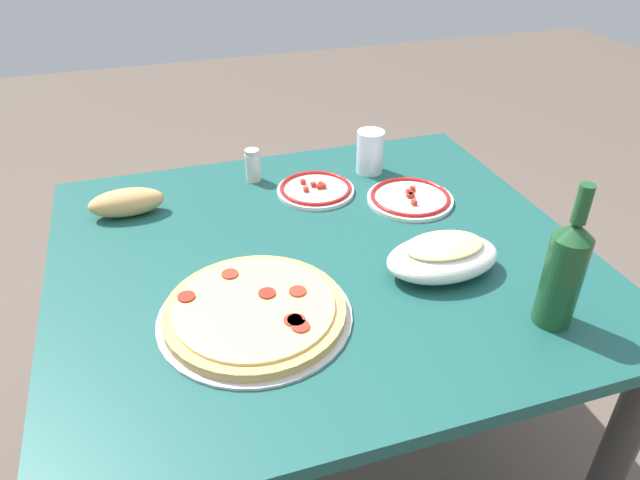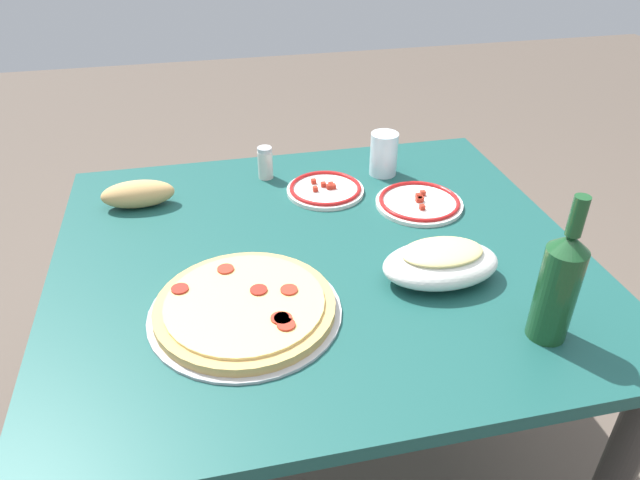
% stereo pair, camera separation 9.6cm
% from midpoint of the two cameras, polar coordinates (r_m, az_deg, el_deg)
% --- Properties ---
extents(ground_plane, '(8.00, 8.00, 0.00)m').
position_cam_midpoint_polar(ground_plane, '(1.77, -1.67, -20.30)').
color(ground_plane, brown).
rests_on(ground_plane, ground).
extents(dining_table, '(1.14, 1.02, 0.70)m').
position_cam_midpoint_polar(dining_table, '(1.34, -2.07, -5.11)').
color(dining_table, '#194C47').
rests_on(dining_table, ground).
extents(pepperoni_pizza, '(0.36, 0.36, 0.03)m').
position_cam_midpoint_polar(pepperoni_pizza, '(1.10, -8.89, -6.99)').
color(pepperoni_pizza, '#B7B7BC').
rests_on(pepperoni_pizza, dining_table).
extents(baked_pasta_dish, '(0.24, 0.15, 0.08)m').
position_cam_midpoint_polar(baked_pasta_dish, '(1.21, 9.67, -1.55)').
color(baked_pasta_dish, white).
rests_on(baked_pasta_dish, dining_table).
extents(wine_bottle, '(0.07, 0.07, 0.28)m').
position_cam_midpoint_polar(wine_bottle, '(1.09, 20.40, -2.94)').
color(wine_bottle, '#194723').
rests_on(wine_bottle, dining_table).
extents(water_glass, '(0.07, 0.07, 0.12)m').
position_cam_midpoint_polar(water_glass, '(1.59, 3.17, 8.56)').
color(water_glass, silver).
rests_on(water_glass, dining_table).
extents(side_plate_near, '(0.20, 0.20, 0.02)m').
position_cam_midpoint_polar(side_plate_near, '(1.50, -2.28, 4.93)').
color(side_plate_near, white).
rests_on(side_plate_near, dining_table).
extents(side_plate_far, '(0.21, 0.21, 0.02)m').
position_cam_midpoint_polar(side_plate_far, '(1.47, 6.93, 4.06)').
color(side_plate_far, white).
rests_on(side_plate_far, dining_table).
extents(bread_loaf, '(0.18, 0.07, 0.07)m').
position_cam_midpoint_polar(bread_loaf, '(1.48, -20.15, 3.42)').
color(bread_loaf, tan).
rests_on(bread_loaf, dining_table).
extents(spice_shaker, '(0.04, 0.04, 0.09)m').
position_cam_midpoint_polar(spice_shaker, '(1.56, -8.36, 7.19)').
color(spice_shaker, silver).
rests_on(spice_shaker, dining_table).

